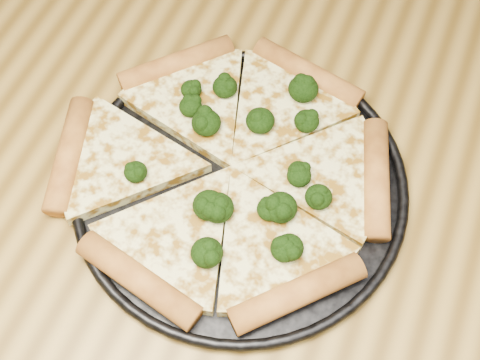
% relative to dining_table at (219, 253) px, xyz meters
% --- Properties ---
extents(dining_table, '(1.20, 0.90, 0.75)m').
position_rel_dining_table_xyz_m(dining_table, '(0.00, 0.00, 0.00)').
color(dining_table, olive).
rests_on(dining_table, ground).
extents(pizza_pan, '(0.36, 0.36, 0.02)m').
position_rel_dining_table_xyz_m(pizza_pan, '(0.01, 0.05, 0.10)').
color(pizza_pan, black).
rests_on(pizza_pan, dining_table).
extents(pizza, '(0.39, 0.36, 0.03)m').
position_rel_dining_table_xyz_m(pizza, '(-0.01, 0.05, 0.11)').
color(pizza, '#E2DE8A').
rests_on(pizza, pizza_pan).
extents(broccoli_florets, '(0.22, 0.26, 0.03)m').
position_rel_dining_table_xyz_m(broccoli_florets, '(0.02, 0.06, 0.12)').
color(broccoli_florets, black).
rests_on(broccoli_florets, pizza).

